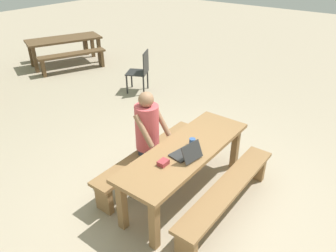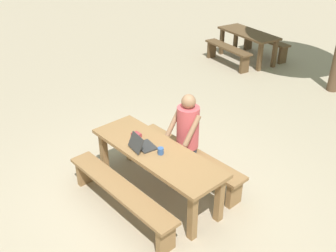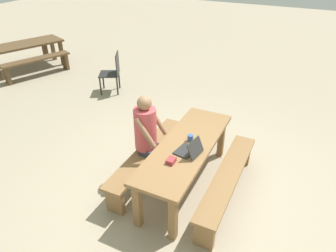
# 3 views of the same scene
# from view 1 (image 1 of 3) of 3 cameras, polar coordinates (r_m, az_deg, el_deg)

# --- Properties ---
(ground_plane) EXTENTS (30.00, 30.00, 0.00)m
(ground_plane) POSITION_cam_1_polar(r_m,az_deg,el_deg) (4.42, 2.99, -11.69)
(ground_plane) COLOR tan
(picnic_table_front) EXTENTS (2.05, 0.67, 0.71)m
(picnic_table_front) POSITION_cam_1_polar(r_m,az_deg,el_deg) (4.05, 3.21, -5.24)
(picnic_table_front) COLOR olive
(picnic_table_front) RESTS_ON ground
(bench_near) EXTENTS (1.94, 0.30, 0.43)m
(bench_near) POSITION_cam_1_polar(r_m,az_deg,el_deg) (3.99, 10.47, -11.43)
(bench_near) COLOR olive
(bench_near) RESTS_ON ground
(bench_far) EXTENTS (1.94, 0.30, 0.43)m
(bench_far) POSITION_cam_1_polar(r_m,az_deg,el_deg) (4.52, -3.29, -5.47)
(bench_far) COLOR olive
(bench_far) RESTS_ON ground
(laptop) EXTENTS (0.33, 0.35, 0.21)m
(laptop) POSITION_cam_1_polar(r_m,az_deg,el_deg) (3.80, 3.26, -4.87)
(laptop) COLOR #2D2D2D
(laptop) RESTS_ON picnic_table_front
(small_pouch) EXTENTS (0.13, 0.10, 0.06)m
(small_pouch) POSITION_cam_1_polar(r_m,az_deg,el_deg) (3.69, -0.86, -6.49)
(small_pouch) COLOR #993338
(small_pouch) RESTS_ON picnic_table_front
(coffee_mug) EXTENTS (0.08, 0.08, 0.09)m
(coffee_mug) POSITION_cam_1_polar(r_m,az_deg,el_deg) (4.04, 4.31, -2.81)
(coffee_mug) COLOR #335693
(coffee_mug) RESTS_ON picnic_table_front
(person_seated) EXTENTS (0.43, 0.42, 1.31)m
(person_seated) POSITION_cam_1_polar(r_m,az_deg,el_deg) (4.25, -3.38, -0.97)
(person_seated) COLOR #333847
(person_seated) RESTS_ON ground
(plastic_chair) EXTENTS (0.59, 0.59, 0.92)m
(plastic_chair) POSITION_cam_1_polar(r_m,az_deg,el_deg) (7.24, -4.86, 9.74)
(plastic_chair) COLOR #262626
(plastic_chair) RESTS_ON ground
(picnic_table_mid) EXTENTS (2.07, 1.43, 0.72)m
(picnic_table_mid) POSITION_cam_1_polar(r_m,az_deg,el_deg) (9.45, -17.88, 13.92)
(picnic_table_mid) COLOR brown
(picnic_table_mid) RESTS_ON ground
(bench_mid_south) EXTENTS (1.72, 0.93, 0.47)m
(bench_mid_south) POSITION_cam_1_polar(r_m,az_deg,el_deg) (8.90, -16.51, 11.49)
(bench_mid_south) COLOR brown
(bench_mid_south) RESTS_ON ground
(bench_mid_north) EXTENTS (1.72, 0.93, 0.47)m
(bench_mid_north) POSITION_cam_1_polar(r_m,az_deg,el_deg) (10.14, -18.64, 13.27)
(bench_mid_north) COLOR brown
(bench_mid_north) RESTS_ON ground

